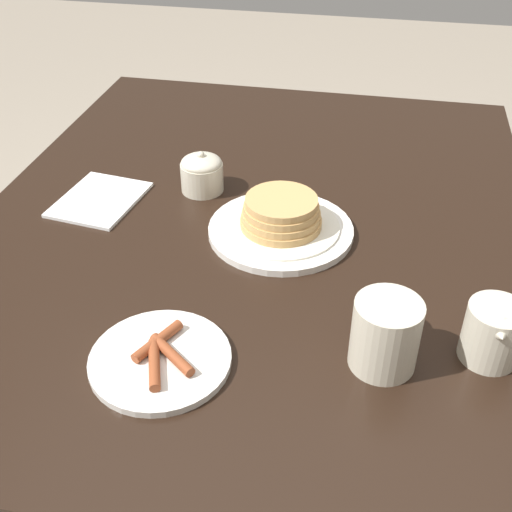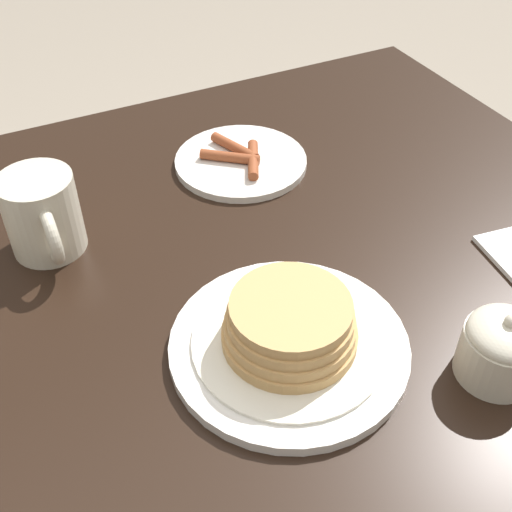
% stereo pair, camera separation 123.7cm
% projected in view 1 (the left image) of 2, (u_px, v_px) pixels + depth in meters
% --- Properties ---
extents(ground_plane, '(8.00, 8.00, 0.00)m').
position_uv_depth(ground_plane, '(255.00, 483.00, 1.54)').
color(ground_plane, gray).
extents(dining_table, '(1.18, 0.94, 0.76)m').
position_uv_depth(dining_table, '(255.00, 277.00, 1.17)').
color(dining_table, black).
rests_on(dining_table, ground_plane).
extents(pancake_plate, '(0.24, 0.24, 0.07)m').
position_uv_depth(pancake_plate, '(281.00, 221.00, 1.05)').
color(pancake_plate, white).
rests_on(pancake_plate, dining_table).
extents(side_plate_bacon, '(0.18, 0.18, 0.02)m').
position_uv_depth(side_plate_bacon, '(160.00, 359.00, 0.82)').
color(side_plate_bacon, silver).
rests_on(side_plate_bacon, dining_table).
extents(coffee_mug, '(0.12, 0.09, 0.10)m').
position_uv_depth(coffee_mug, '(385.00, 332.00, 0.79)').
color(coffee_mug, beige).
rests_on(coffee_mug, dining_table).
extents(creamer_pitcher, '(0.11, 0.08, 0.09)m').
position_uv_depth(creamer_pitcher, '(493.00, 332.00, 0.81)').
color(creamer_pitcher, beige).
rests_on(creamer_pitcher, dining_table).
extents(sugar_bowl, '(0.08, 0.08, 0.08)m').
position_uv_depth(sugar_bowl, '(202.00, 173.00, 1.16)').
color(sugar_bowl, beige).
rests_on(sugar_bowl, dining_table).
extents(napkin, '(0.18, 0.15, 0.01)m').
position_uv_depth(napkin, '(99.00, 200.00, 1.14)').
color(napkin, white).
rests_on(napkin, dining_table).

